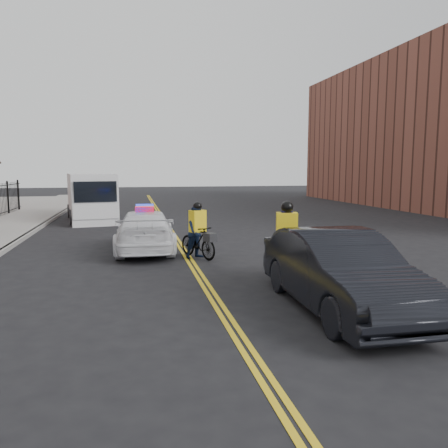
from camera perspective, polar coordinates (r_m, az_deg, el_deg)
name	(u,v)px	position (r m, az deg, el deg)	size (l,w,h in m)	color
ground	(212,295)	(9.92, -1.59, -9.29)	(120.00, 120.00, 0.00)	black
center_line_left	(174,239)	(17.66, -6.54, -1.99)	(0.10, 60.00, 0.01)	gold
center_line_right	(178,239)	(17.67, -6.02, -1.97)	(0.10, 60.00, 0.01)	gold
curb	(16,243)	(18.09, -25.56, -2.21)	(0.20, 60.00, 0.15)	gray
police_cruiser	(145,230)	(15.25, -10.26, -0.84)	(2.13, 4.92, 1.57)	white
dark_sedan	(339,271)	(9.02, 14.76, -5.98)	(1.69, 4.84, 1.59)	black
cargo_van	(91,198)	(24.84, -16.96, 3.29)	(3.15, 6.37, 2.55)	silver
cyclist_near	(286,252)	(11.30, 8.14, -3.66)	(1.25, 2.17, 2.01)	black
cyclist_far	(198,236)	(13.81, -3.44, -1.58)	(1.27, 1.80, 1.79)	black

